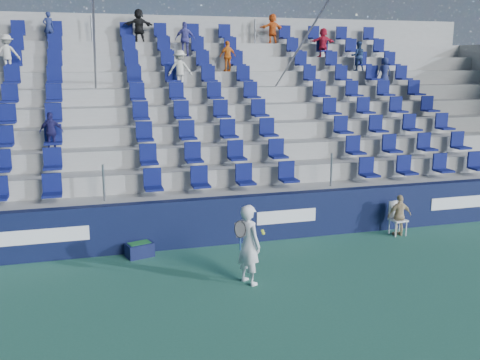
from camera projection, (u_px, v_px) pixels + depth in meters
name	position (u px, v px, depth m)	size (l,w,h in m)	color
ground	(268.00, 292.00, 10.67)	(70.00, 70.00, 0.00)	#2A6450
sponsor_wall	(229.00, 220.00, 13.50)	(24.00, 0.32, 1.20)	#0E1536
grandstand	(191.00, 134.00, 17.96)	(24.00, 8.17, 6.63)	#9A9A95
tennis_player	(249.00, 244.00, 10.95)	(0.71, 0.73, 1.69)	silver
line_judge_chair	(396.00, 215.00, 14.23)	(0.43, 0.44, 0.89)	white
line_judge	(400.00, 215.00, 14.09)	(0.65, 0.27, 1.11)	tan
ball_bin	(140.00, 249.00, 12.61)	(0.70, 0.56, 0.35)	#0F1437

